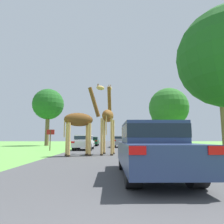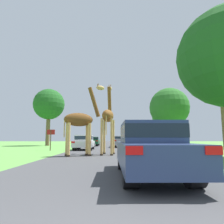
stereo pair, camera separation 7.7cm
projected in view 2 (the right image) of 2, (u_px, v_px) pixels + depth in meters
The scene contains 12 objects.
road at pixel (109, 146), 29.90m from camera, with size 6.69×120.00×0.00m.
giraffe_near_road at pixel (108, 117), 13.66m from camera, with size 0.98×2.61×5.17m.
giraffe_companion at pixel (80, 121), 12.48m from camera, with size 2.59×1.38×4.72m.
car_lead_maroon at pixel (150, 147), 5.71m from camera, with size 1.71×4.48×1.51m.
car_queue_right at pixel (93, 141), 29.61m from camera, with size 1.86×4.65×1.30m.
car_queue_left at pixel (120, 141), 24.97m from camera, with size 1.83×4.37×1.38m.
car_far_ahead at pixel (84, 142), 19.07m from camera, with size 1.73×3.95×1.40m.
tree_left_edge at pixel (221, 87), 20.54m from camera, with size 4.03×4.03×8.45m.
tree_centre_back at pixel (49, 105), 30.96m from camera, with size 4.75×4.75×8.74m.
tree_right_cluster at pixel (169, 108), 26.30m from camera, with size 5.18×5.18×7.72m.
tree_mid_field at pixel (167, 116), 32.30m from camera, with size 4.87×4.87×7.09m.
sign_post at pixel (51, 136), 17.80m from camera, with size 0.70×0.08×1.86m.
Camera 2 is at (0.22, -0.31, 1.06)m, focal length 32.00 mm.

